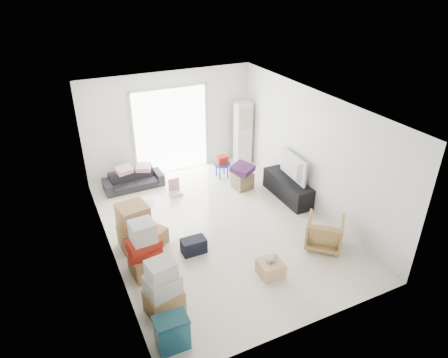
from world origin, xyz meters
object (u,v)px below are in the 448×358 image
object	(u,v)px
television	(289,176)
armchair	(325,231)
tv_console	(288,188)
ottoman	(242,180)
kids_table	(222,162)
wood_crate	(270,268)
sofa	(133,177)
storage_bins	(172,333)
ac_tower	(243,133)

from	to	relation	value
television	armchair	bearing A→B (deg)	171.76
tv_console	ottoman	bearing A→B (deg)	130.69
kids_table	wood_crate	world-z (taller)	kids_table
sofa	armchair	xyz separation A→B (m)	(2.81, -3.98, 0.06)
armchair	storage_bins	size ratio (longest dim) A/B	1.26
sofa	kids_table	bearing A→B (deg)	-12.22
storage_bins	tv_console	bearing A→B (deg)	36.57
storage_bins	sofa	bearing A→B (deg)	82.17
armchair	storage_bins	bearing A→B (deg)	58.49
ac_tower	armchair	xyz separation A→B (m)	(-0.35, -4.13, -0.52)
tv_console	armchair	xyz separation A→B (m)	(-0.40, -1.91, 0.10)
ottoman	ac_tower	bearing A→B (deg)	62.18
ac_tower	wood_crate	world-z (taller)	ac_tower
ottoman	kids_table	world-z (taller)	kids_table
storage_bins	ottoman	xyz separation A→B (m)	(3.14, 3.77, -0.06)
armchair	ac_tower	bearing A→B (deg)	-52.13
sofa	armchair	distance (m)	4.88
sofa	storage_bins	distance (m)	5.01
tv_console	storage_bins	world-z (taller)	storage_bins
ottoman	kids_table	bearing A→B (deg)	104.80
storage_bins	ottoman	bearing A→B (deg)	50.23
tv_console	wood_crate	xyz separation A→B (m)	(-1.80, -2.17, -0.11)
ac_tower	wood_crate	xyz separation A→B (m)	(-1.75, -4.40, -0.74)
storage_bins	kids_table	world-z (taller)	kids_table
ottoman	television	bearing A→B (deg)	-49.31
tv_console	kids_table	size ratio (longest dim) A/B	2.58
wood_crate	kids_table	bearing A→B (deg)	77.68
ac_tower	tv_console	xyz separation A→B (m)	(0.05, -2.22, -0.62)
television	armchair	distance (m)	1.96
armchair	tv_console	bearing A→B (deg)	-59.20
armchair	wood_crate	world-z (taller)	armchair
storage_bins	kids_table	bearing A→B (deg)	57.09
television	armchair	size ratio (longest dim) A/B	1.53
wood_crate	television	bearing A→B (deg)	50.43
armchair	wood_crate	xyz separation A→B (m)	(-1.39, -0.26, -0.21)
ac_tower	tv_console	distance (m)	2.31
ac_tower	kids_table	size ratio (longest dim) A/B	2.95
sofa	wood_crate	xyz separation A→B (m)	(1.42, -4.25, -0.15)
kids_table	wood_crate	xyz separation A→B (m)	(-0.83, -3.82, -0.28)
sofa	television	bearing A→B (deg)	-34.33
storage_bins	kids_table	size ratio (longest dim) A/B	0.94
armchair	kids_table	bearing A→B (deg)	-38.34
armchair	ottoman	bearing A→B (deg)	-40.00
tv_console	sofa	bearing A→B (deg)	147.18
storage_bins	kids_table	distance (m)	5.41
ac_tower	wood_crate	distance (m)	4.79
ottoman	tv_console	bearing A→B (deg)	-49.31
television	ottoman	xyz separation A→B (m)	(-0.76, 0.88, -0.36)
ac_tower	wood_crate	bearing A→B (deg)	-111.65
tv_console	kids_table	xyz separation A→B (m)	(-0.96, 1.65, 0.16)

